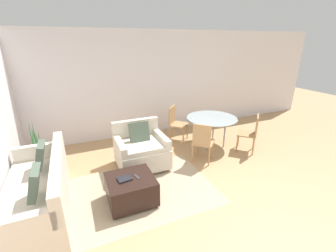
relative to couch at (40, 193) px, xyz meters
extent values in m
plane|color=tan|center=(2.30, -1.20, -0.31)|extent=(20.00, 20.00, 0.00)
cube|color=white|center=(2.30, 2.41, 1.06)|extent=(12.00, 0.06, 2.75)
cube|color=tan|center=(1.56, -0.15, -0.31)|extent=(2.47, 1.77, 0.00)
cube|color=beige|center=(1.56, -0.78, -0.31)|extent=(2.42, 0.06, 0.00)
cube|color=beige|center=(1.56, -0.53, -0.31)|extent=(2.42, 0.06, 0.00)
cube|color=beige|center=(1.56, -0.28, -0.31)|extent=(2.42, 0.06, 0.00)
cube|color=beige|center=(1.56, -0.02, -0.31)|extent=(2.42, 0.06, 0.00)
cube|color=beige|center=(1.56, 0.23, -0.31)|extent=(2.42, 0.06, 0.00)
cube|color=beige|center=(1.56, 0.48, -0.31)|extent=(2.42, 0.06, 0.00)
cube|color=beige|center=(-0.05, 0.00, -0.09)|extent=(0.86, 2.06, 0.45)
cube|color=beige|center=(0.31, 0.00, 0.35)|extent=(0.14, 2.06, 0.44)
cube|color=beige|center=(-0.05, 0.97, 0.26)|extent=(0.79, 0.12, 0.26)
cube|color=beige|center=(-0.05, -0.97, 0.26)|extent=(0.79, 0.12, 0.26)
cube|color=#4C5B4C|center=(0.04, 0.46, 0.41)|extent=(0.19, 0.40, 0.41)
cube|color=#4C5B4C|center=(0.04, -0.36, 0.41)|extent=(0.19, 0.40, 0.41)
cube|color=beige|center=(1.80, 0.65, -0.06)|extent=(0.99, 0.90, 0.39)
cube|color=beige|center=(1.80, 0.61, 0.19)|extent=(0.75, 0.78, 0.10)
cube|color=beige|center=(1.80, 1.03, 0.37)|extent=(0.99, 0.12, 0.45)
cube|color=beige|center=(1.37, 0.65, 0.24)|extent=(0.12, 0.82, 0.20)
cube|color=beige|center=(2.24, 0.64, 0.24)|extent=(0.12, 0.82, 0.20)
cylinder|color=brown|center=(1.39, 0.28, -0.28)|extent=(0.05, 0.05, 0.06)
cylinder|color=brown|center=(2.22, 0.28, -0.28)|extent=(0.05, 0.05, 0.06)
cylinder|color=brown|center=(1.39, 1.01, -0.28)|extent=(0.05, 0.05, 0.06)
cylinder|color=brown|center=(2.22, 1.01, -0.28)|extent=(0.05, 0.05, 0.06)
cube|color=#4C5B4C|center=(1.80, 0.76, 0.42)|extent=(0.40, 0.22, 0.41)
cube|color=black|center=(1.31, -0.34, -0.07)|extent=(0.74, 0.68, 0.40)
cylinder|color=black|center=(1.00, -0.64, -0.29)|extent=(0.04, 0.04, 0.04)
cylinder|color=black|center=(1.63, -0.64, -0.29)|extent=(0.04, 0.04, 0.04)
cylinder|color=black|center=(1.00, -0.05, -0.29)|extent=(0.04, 0.04, 0.04)
cylinder|color=black|center=(1.63, -0.05, -0.29)|extent=(0.04, 0.04, 0.04)
cube|color=black|center=(1.22, -0.35, 0.14)|extent=(0.23, 0.19, 0.03)
cube|color=#333338|center=(1.42, -0.35, 0.14)|extent=(0.07, 0.15, 0.01)
cylinder|color=maroon|center=(-0.15, 1.40, -0.19)|extent=(0.37, 0.37, 0.24)
cylinder|color=black|center=(-0.15, 1.40, -0.08)|extent=(0.34, 0.34, 0.02)
cone|color=#387A42|center=(-0.10, 1.40, 0.22)|extent=(0.04, 0.08, 0.58)
cone|color=#387A42|center=(-0.09, 1.47, 0.22)|extent=(0.11, 0.10, 0.59)
cone|color=#387A42|center=(-0.15, 1.46, 0.33)|extent=(0.07, 0.04, 0.80)
cone|color=#387A42|center=(-0.20, 1.47, 0.34)|extent=(0.07, 0.06, 0.82)
cone|color=#387A42|center=(-0.18, 1.41, 0.26)|extent=(0.09, 0.13, 0.65)
cone|color=#387A42|center=(-0.18, 1.39, 0.30)|extent=(0.08, 0.16, 0.74)
cone|color=#387A42|center=(-0.17, 1.36, 0.27)|extent=(0.13, 0.08, 0.69)
cone|color=#387A42|center=(-0.11, 1.30, 0.27)|extent=(0.10, 0.06, 0.68)
cone|color=#387A42|center=(-0.11, 1.36, 0.28)|extent=(0.07, 0.07, 0.70)
cylinder|color=#99A8AD|center=(3.68, 0.95, 0.41)|extent=(1.21, 1.21, 0.01)
cylinder|color=#99999E|center=(3.45, 0.71, 0.04)|extent=(0.04, 0.04, 0.71)
cylinder|color=#99999E|center=(3.92, 0.71, 0.04)|extent=(0.04, 0.04, 0.71)
cylinder|color=#99999E|center=(3.45, 1.19, 0.04)|extent=(0.04, 0.04, 0.71)
cylinder|color=#99999E|center=(3.92, 1.19, 0.04)|extent=(0.04, 0.04, 0.71)
cube|color=tan|center=(3.09, 0.36, 0.12)|extent=(0.59, 0.59, 0.03)
cube|color=tan|center=(2.96, 0.22, 0.36)|extent=(0.29, 0.29, 0.45)
cylinder|color=tan|center=(3.35, 0.36, -0.10)|extent=(0.03, 0.03, 0.42)
cylinder|color=tan|center=(3.09, 0.61, -0.10)|extent=(0.03, 0.03, 0.42)
cylinder|color=tan|center=(3.09, 0.10, -0.10)|extent=(0.03, 0.03, 0.42)
cylinder|color=tan|center=(2.84, 0.36, -0.10)|extent=(0.03, 0.03, 0.42)
cube|color=tan|center=(4.28, 0.36, 0.12)|extent=(0.59, 0.59, 0.03)
cube|color=tan|center=(4.41, 0.22, 0.36)|extent=(0.29, 0.29, 0.45)
cylinder|color=tan|center=(4.28, 0.61, -0.10)|extent=(0.03, 0.03, 0.42)
cylinder|color=tan|center=(4.02, 0.36, -0.10)|extent=(0.03, 0.03, 0.42)
cylinder|color=tan|center=(4.53, 0.36, -0.10)|extent=(0.03, 0.03, 0.42)
cylinder|color=tan|center=(4.28, 0.10, -0.10)|extent=(0.03, 0.03, 0.42)
cube|color=tan|center=(3.09, 1.54, 0.12)|extent=(0.59, 0.59, 0.03)
cube|color=tan|center=(2.96, 1.68, 0.36)|extent=(0.29, 0.29, 0.45)
cylinder|color=tan|center=(3.09, 1.29, -0.10)|extent=(0.03, 0.03, 0.42)
cylinder|color=tan|center=(3.35, 1.54, -0.10)|extent=(0.03, 0.03, 0.42)
cylinder|color=tan|center=(2.84, 1.54, -0.10)|extent=(0.03, 0.03, 0.42)
cylinder|color=tan|center=(3.09, 1.80, -0.10)|extent=(0.03, 0.03, 0.42)
camera|label=1|loc=(0.66, -3.34, 2.16)|focal=24.00mm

